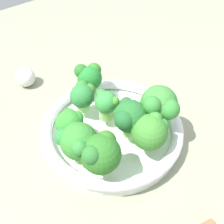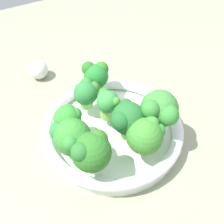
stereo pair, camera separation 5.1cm
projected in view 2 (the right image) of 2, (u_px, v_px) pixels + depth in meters
The scene contains 12 objects.
ground_plane at pixel (129, 151), 55.22cm from camera, with size 130.00×130.00×2.50cm, color gray.
bowl at pixel (112, 130), 54.65cm from camera, with size 26.42×26.42×3.82cm.
broccoli_floret_0 at pixel (126, 118), 48.22cm from camera, with size 6.34×5.72×7.34cm.
broccoli_floret_1 at pixel (91, 151), 43.29cm from camera, with size 6.36×6.22×7.61cm.
broccoli_floret_2 at pixel (108, 103), 52.11cm from camera, with size 4.12×4.74×5.84cm.
broccoli_floret_3 at pixel (87, 92), 54.27cm from camera, with size 5.20×4.74×5.58cm.
broccoli_floret_4 at pixel (160, 110), 48.91cm from camera, with size 7.30×7.47×8.07cm.
broccoli_floret_5 at pixel (95, 76), 56.75cm from camera, with size 5.60×5.38×6.28cm.
broccoli_floret_6 at pixel (69, 119), 48.93cm from camera, with size 4.89×4.83×6.32cm.
broccoli_floret_7 at pixel (71, 137), 45.08cm from camera, with size 5.99×6.38×7.73cm.
broccoli_floret_8 at pixel (145, 136), 46.46cm from camera, with size 6.71×6.06×6.71cm.
garlic_bulb at pixel (38, 70), 66.83cm from camera, with size 4.36×4.36×4.36cm, color silver.
Camera 2 is at (-18.85, -26.98, 43.83)cm, focal length 46.65 mm.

